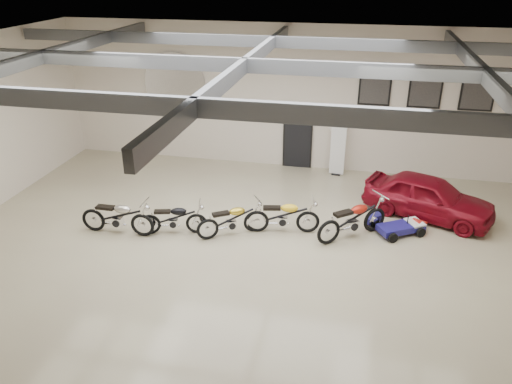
% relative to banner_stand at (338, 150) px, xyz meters
% --- Properties ---
extents(floor, '(16.00, 12.00, 0.01)m').
position_rel_banner_stand_xyz_m(floor, '(-1.96, -5.50, -0.93)').
color(floor, tan).
rests_on(floor, ground).
extents(ceiling, '(16.00, 12.00, 0.01)m').
position_rel_banner_stand_xyz_m(ceiling, '(-1.96, -5.50, 4.07)').
color(ceiling, gray).
rests_on(ceiling, back_wall).
extents(back_wall, '(16.00, 0.02, 5.00)m').
position_rel_banner_stand_xyz_m(back_wall, '(-1.96, 0.50, 1.57)').
color(back_wall, beige).
rests_on(back_wall, floor).
extents(ceiling_beams, '(15.80, 11.80, 0.32)m').
position_rel_banner_stand_xyz_m(ceiling_beams, '(-1.96, -5.50, 3.82)').
color(ceiling_beams, '#515358').
rests_on(ceiling_beams, ceiling).
extents(door, '(0.92, 0.08, 2.10)m').
position_rel_banner_stand_xyz_m(door, '(-1.46, 0.45, 0.12)').
color(door, black).
rests_on(door, back_wall).
extents(logo_plaque, '(2.30, 0.06, 1.16)m').
position_rel_banner_stand_xyz_m(logo_plaque, '(-5.96, 0.45, 1.87)').
color(logo_plaque, silver).
rests_on(logo_plaque, back_wall).
extents(poster_left, '(1.05, 0.08, 1.35)m').
position_rel_banner_stand_xyz_m(poster_left, '(1.04, 0.46, 2.17)').
color(poster_left, black).
rests_on(poster_left, back_wall).
extents(poster_mid, '(1.05, 0.08, 1.35)m').
position_rel_banner_stand_xyz_m(poster_mid, '(2.64, 0.46, 2.17)').
color(poster_mid, black).
rests_on(poster_mid, back_wall).
extents(poster_right, '(1.05, 0.08, 1.35)m').
position_rel_banner_stand_xyz_m(poster_right, '(4.24, 0.46, 2.17)').
color(poster_right, black).
rests_on(poster_right, back_wall).
extents(oil_sign, '(0.72, 0.10, 0.72)m').
position_rel_banner_stand_xyz_m(oil_sign, '(-0.06, 0.45, 0.77)').
color(oil_sign, white).
rests_on(oil_sign, back_wall).
extents(banner_stand, '(0.52, 0.25, 1.87)m').
position_rel_banner_stand_xyz_m(banner_stand, '(0.00, 0.00, 0.00)').
color(banner_stand, white).
rests_on(banner_stand, floor).
extents(motorcycle_silver, '(2.07, 0.66, 1.07)m').
position_rel_banner_stand_xyz_m(motorcycle_silver, '(-5.59, -5.43, -0.40)').
color(motorcycle_silver, silver).
rests_on(motorcycle_silver, floor).
extents(motorcycle_black, '(1.90, 0.99, 0.95)m').
position_rel_banner_stand_xyz_m(motorcycle_black, '(-4.10, -5.11, -0.46)').
color(motorcycle_black, silver).
rests_on(motorcycle_black, floor).
extents(motorcycle_gold, '(1.92, 1.50, 0.98)m').
position_rel_banner_stand_xyz_m(motorcycle_gold, '(-2.52, -4.87, -0.44)').
color(motorcycle_gold, silver).
rests_on(motorcycle_gold, floor).
extents(motorcycle_yellow, '(2.07, 0.98, 1.03)m').
position_rel_banner_stand_xyz_m(motorcycle_yellow, '(-1.19, -4.40, -0.42)').
color(motorcycle_yellow, silver).
rests_on(motorcycle_yellow, floor).
extents(motorcycle_red, '(2.11, 1.90, 1.13)m').
position_rel_banner_stand_xyz_m(motorcycle_red, '(0.69, -4.30, -0.37)').
color(motorcycle_red, silver).
rests_on(motorcycle_red, floor).
extents(go_kart, '(1.70, 1.41, 0.57)m').
position_rel_banner_stand_xyz_m(go_kart, '(2.12, -3.79, -0.65)').
color(go_kart, navy).
rests_on(go_kart, floor).
extents(vintage_car, '(2.74, 3.97, 1.25)m').
position_rel_banner_stand_xyz_m(vintage_car, '(2.80, -2.59, -0.31)').
color(vintage_car, maroon).
rests_on(vintage_car, floor).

